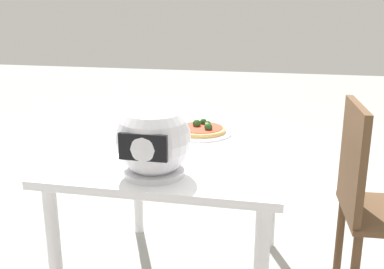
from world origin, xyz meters
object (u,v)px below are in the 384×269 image
Objects in this scene: pizza at (201,129)px; motorcycle_helmet at (153,141)px; dining_table at (183,162)px; chair_side at (373,198)px.

pizza is 0.56m from motorcycle_helmet.
pizza reaches higher than dining_table.
dining_table is 4.55× the size of pizza.
pizza is at bearing -9.80° from chair_side.
dining_table is at bearing 74.95° from pizza.
pizza is at bearing -105.05° from dining_table.
pizza is (-0.05, -0.17, 0.11)m from dining_table.
dining_table is 0.21m from pizza.
pizza is 0.89× the size of motorcycle_helmet.
pizza is 0.79m from chair_side.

